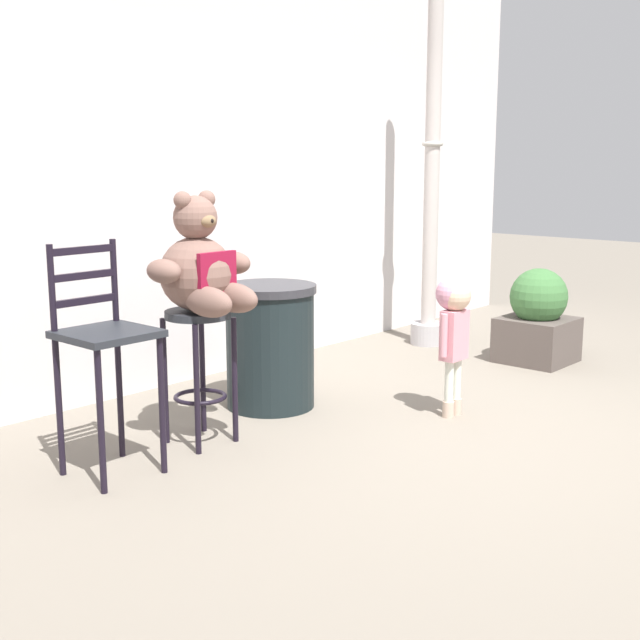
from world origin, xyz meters
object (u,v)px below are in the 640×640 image
Objects in this scene: teddy_bear at (201,269)px; child_walking at (454,316)px; trash_bin at (270,346)px; bar_stool_with_teddy at (199,350)px; bar_chair_empty at (104,344)px; planter_with_shrub at (538,319)px; lamppost at (431,208)px.

teddy_bear reaches higher than child_walking.
child_walking is 1.16m from trash_bin.
bar_chair_empty is at bearing -179.10° from bar_stool_with_teddy.
bar_chair_empty is (-1.35, -0.21, 0.26)m from trash_bin.
bar_chair_empty is (-0.61, -0.01, 0.14)m from bar_stool_with_teddy.
teddy_bear is 0.75× the size of child_walking.
planter_with_shrub is (2.97, -0.47, -0.64)m from teddy_bear.
teddy_bear is at bearing -162.91° from trash_bin.
trash_bin reaches higher than planter_with_shrub.
teddy_bear is 2.99m from lamppost.
lamppost is 1.29m from planter_with_shrub.
child_walking is (1.34, -0.77, 0.10)m from bar_stool_with_teddy.
trash_bin is 0.27× the size of lamppost.
teddy_bear is (-0.00, -0.03, 0.45)m from bar_stool_with_teddy.
bar_chair_empty reaches higher than child_walking.
child_walking is at bearing -21.41° from bar_chair_empty.
teddy_bear is 0.22× the size of lamppost.
trash_bin is at bearing 17.09° from teddy_bear.
lamppost reaches higher than teddy_bear.
trash_bin is at bearing -172.42° from lamppost.
teddy_bear is 0.88× the size of planter_with_shrub.
lamppost is (2.19, 0.29, 0.76)m from trash_bin.
planter_with_shrub is at bearing -17.55° from trash_bin.
lamppost is (2.94, 0.52, 0.18)m from teddy_bear.
bar_stool_with_teddy is at bearing -170.57° from lamppost.
child_walking is 0.74× the size of bar_chair_empty.
child_walking is 2.09m from bar_chair_empty.
child_walking reaches higher than planter_with_shrub.
bar_stool_with_teddy is at bearing 170.33° from planter_with_shrub.
child_walking is at bearing -29.95° from bar_stool_with_teddy.
lamppost reaches higher than planter_with_shrub.
lamppost is 3.61m from bar_chair_empty.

